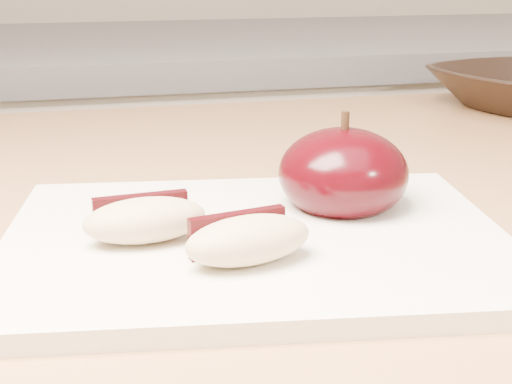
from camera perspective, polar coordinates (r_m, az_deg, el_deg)
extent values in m
cube|color=silver|center=(1.36, -5.36, -8.69)|extent=(2.40, 0.60, 0.90)
cube|color=slate|center=(1.22, -6.02, 11.40)|extent=(2.40, 0.62, 0.04)
cube|color=#AA734A|center=(0.56, 4.34, -1.09)|extent=(1.64, 0.64, 0.04)
cube|color=white|center=(0.42, 0.00, -4.01)|extent=(0.32, 0.25, 0.01)
ellipsoid|color=black|center=(0.46, 6.98, 1.48)|extent=(0.10, 0.10, 0.06)
cylinder|color=black|center=(0.45, 7.15, 5.66)|extent=(0.01, 0.01, 0.01)
ellipsoid|color=#CFB283|center=(0.40, -8.85, -2.24)|extent=(0.07, 0.04, 0.03)
cube|color=black|center=(0.42, -9.19, -1.70)|extent=(0.05, 0.01, 0.02)
ellipsoid|color=#CFB283|center=(0.37, -0.61, -3.87)|extent=(0.07, 0.05, 0.03)
cube|color=black|center=(0.39, -1.50, -3.26)|extent=(0.05, 0.02, 0.02)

